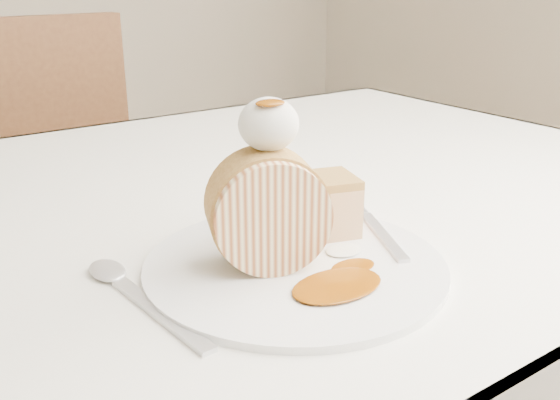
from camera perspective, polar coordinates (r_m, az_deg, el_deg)
table at (r=0.80m, az=-7.56°, el=-5.90°), size 1.40×0.90×0.75m
chair_far at (r=1.62m, az=-22.16°, el=1.28°), size 0.47×0.47×0.92m
plate at (r=0.58m, az=1.38°, el=-5.99°), size 0.35×0.35×0.01m
roulade_slice at (r=0.56m, az=-1.06°, el=-1.04°), size 0.12×0.09×0.10m
cake_chunk at (r=0.64m, az=4.01°, el=-0.79°), size 0.08×0.07×0.05m
whipped_cream at (r=0.55m, az=-1.05°, el=6.95°), size 0.05×0.05×0.05m
caramel_drizzle at (r=0.53m, az=-0.92°, el=9.49°), size 0.03×0.02×0.01m
caramel_pool at (r=0.54m, az=5.24°, el=-7.77°), size 0.10×0.08×0.00m
fork at (r=0.64m, az=9.44°, el=-3.25°), size 0.09×0.16×0.00m
spoon at (r=0.52m, az=-10.92°, el=-10.12°), size 0.04×0.18×0.00m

